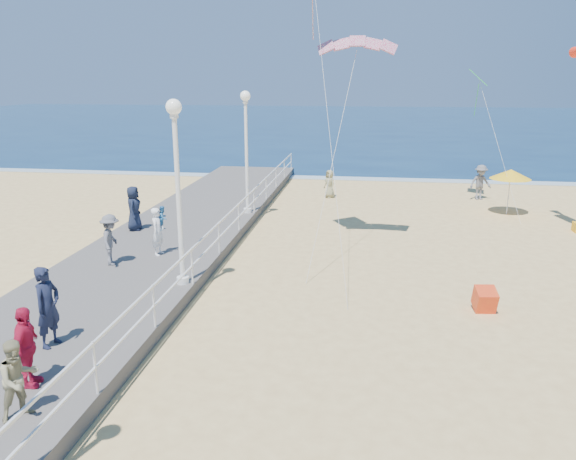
# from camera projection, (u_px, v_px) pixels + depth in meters

# --- Properties ---
(ground) EXTENTS (160.00, 160.00, 0.00)m
(ground) POSITION_uv_depth(u_px,v_px,m) (365.00, 306.00, 15.94)
(ground) COLOR #E5C377
(ground) RESTS_ON ground
(ocean) EXTENTS (160.00, 90.00, 0.05)m
(ocean) POSITION_uv_depth(u_px,v_px,m) (371.00, 123.00, 77.97)
(ocean) COLOR #0C274A
(ocean) RESTS_ON ground
(surf_line) EXTENTS (160.00, 1.20, 0.04)m
(surf_line) POSITION_uv_depth(u_px,v_px,m) (369.00, 179.00, 35.49)
(surf_line) COLOR silver
(surf_line) RESTS_ON ground
(boardwalk) EXTENTS (5.00, 44.00, 0.40)m
(boardwalk) POSITION_uv_depth(u_px,v_px,m) (115.00, 286.00, 16.92)
(boardwalk) COLOR #66615C
(boardwalk) RESTS_ON ground
(railing) EXTENTS (0.05, 42.00, 0.55)m
(railing) POSITION_uv_depth(u_px,v_px,m) (191.00, 256.00, 16.30)
(railing) COLOR white
(railing) RESTS_ON boardwalk
(lamp_post_mid) EXTENTS (0.44, 0.44, 5.32)m
(lamp_post_mid) POSITION_uv_depth(u_px,v_px,m) (177.00, 174.00, 15.71)
(lamp_post_mid) COLOR white
(lamp_post_mid) RESTS_ON boardwalk
(lamp_post_far) EXTENTS (0.44, 0.44, 5.32)m
(lamp_post_far) POSITION_uv_depth(u_px,v_px,m) (246.00, 139.00, 24.30)
(lamp_post_far) COLOR white
(lamp_post_far) RESTS_ON boardwalk
(woman_holding_toddler) EXTENTS (0.43, 0.62, 1.64)m
(woman_holding_toddler) POSITION_uv_depth(u_px,v_px,m) (158.00, 231.00, 19.02)
(woman_holding_toddler) COLOR white
(woman_holding_toddler) RESTS_ON boardwalk
(toddler_held) EXTENTS (0.34, 0.42, 0.83)m
(toddler_held) POSITION_uv_depth(u_px,v_px,m) (163.00, 218.00, 19.03)
(toddler_held) COLOR teal
(toddler_held) RESTS_ON boardwalk
(spectator_0) EXTENTS (0.56, 0.75, 1.88)m
(spectator_0) POSITION_uv_depth(u_px,v_px,m) (48.00, 307.00, 12.51)
(spectator_0) COLOR #171D34
(spectator_0) RESTS_ON boardwalk
(spectator_1) EXTENTS (0.86, 0.91, 1.49)m
(spectator_1) POSITION_uv_depth(u_px,v_px,m) (18.00, 379.00, 9.88)
(spectator_1) COLOR #9B936B
(spectator_1) RESTS_ON boardwalk
(spectator_2) EXTENTS (0.85, 1.19, 1.66)m
(spectator_2) POSITION_uv_depth(u_px,v_px,m) (111.00, 240.00, 18.03)
(spectator_2) COLOR slate
(spectator_2) RESTS_ON boardwalk
(spectator_3) EXTENTS (0.58, 1.03, 1.65)m
(spectator_3) POSITION_uv_depth(u_px,v_px,m) (26.00, 347.00, 10.87)
(spectator_3) COLOR #BD173C
(spectator_3) RESTS_ON boardwalk
(spectator_4) EXTENTS (0.69, 0.94, 1.76)m
(spectator_4) POSITION_uv_depth(u_px,v_px,m) (134.00, 208.00, 22.11)
(spectator_4) COLOR #161D31
(spectator_4) RESTS_ON boardwalk
(beach_walker_a) EXTENTS (1.35, 1.05, 1.84)m
(beach_walker_a) POSITION_uv_depth(u_px,v_px,m) (480.00, 182.00, 29.48)
(beach_walker_a) COLOR slate
(beach_walker_a) RESTS_ON ground
(beach_walker_c) EXTENTS (0.84, 0.86, 1.49)m
(beach_walker_c) POSITION_uv_depth(u_px,v_px,m) (329.00, 184.00, 30.02)
(beach_walker_c) COLOR #928F65
(beach_walker_c) RESTS_ON ground
(box_kite) EXTENTS (0.63, 0.77, 0.74)m
(box_kite) POSITION_uv_depth(u_px,v_px,m) (485.00, 302.00, 15.48)
(box_kite) COLOR red
(box_kite) RESTS_ON ground
(beach_umbrella) EXTENTS (1.90, 1.90, 2.14)m
(beach_umbrella) POSITION_uv_depth(u_px,v_px,m) (511.00, 174.00, 26.06)
(beach_umbrella) COLOR white
(beach_umbrella) RESTS_ON ground
(kite_parafoil) EXTENTS (2.81, 0.94, 0.65)m
(kite_parafoil) POSITION_uv_depth(u_px,v_px,m) (357.00, 41.00, 19.39)
(kite_parafoil) COLOR #BF1647
(kite_diamond_green) EXTENTS (1.14, 1.37, 0.82)m
(kite_diamond_green) POSITION_uv_depth(u_px,v_px,m) (478.00, 77.00, 27.78)
(kite_diamond_green) COLOR green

